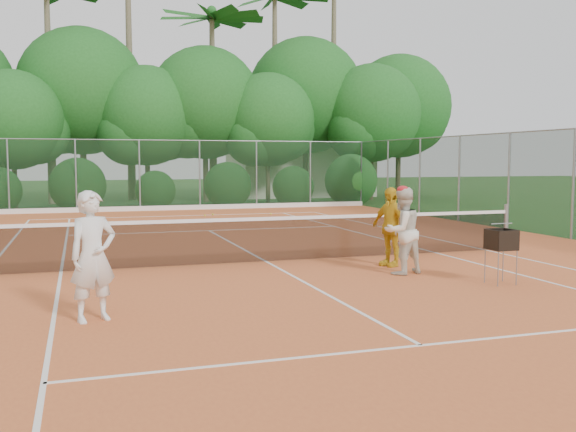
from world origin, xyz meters
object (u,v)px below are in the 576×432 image
at_px(player_white, 93,256).
at_px(player_center_grp, 402,231).
at_px(ball_hopper, 501,241).
at_px(player_yellow, 390,227).

distance_m(player_white, player_center_grp, 5.93).
bearing_deg(ball_hopper, player_yellow, 93.06).
distance_m(player_white, player_yellow, 6.48).
xyz_separation_m(player_white, ball_hopper, (6.78, 0.50, -0.12)).
relative_size(player_white, player_yellow, 1.09).
relative_size(player_center_grp, player_yellow, 1.04).
bearing_deg(ball_hopper, player_white, 164.98).
bearing_deg(player_yellow, player_white, -83.62).
relative_size(player_white, ball_hopper, 1.83).
height_order(player_white, player_yellow, player_white).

